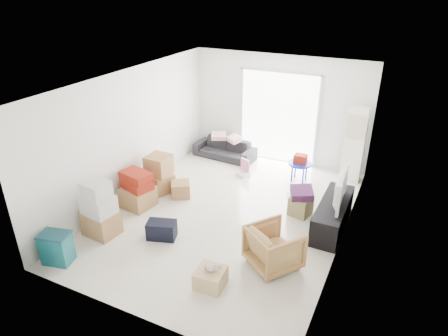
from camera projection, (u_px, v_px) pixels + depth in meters
room_shell at (227, 153)px, 7.50m from camera, size 4.98×6.48×3.18m
sliding_door at (278, 114)px, 9.96m from camera, size 2.10×0.04×2.33m
ac_tower at (354, 145)px, 9.09m from camera, size 0.45×0.30×1.75m
tv_console at (333, 215)px, 7.54m from camera, size 0.49×1.63×0.54m
television at (335, 199)px, 7.40m from camera, size 0.67×1.10×0.14m
sofa at (225, 146)px, 10.47m from camera, size 1.67×0.59×0.64m
pillow_left at (219, 131)px, 10.41m from camera, size 0.42×0.38×0.11m
pillow_right at (234, 134)px, 10.22m from camera, size 0.44×0.42×0.12m
armchair at (274, 246)px, 6.48m from camera, size 1.04×1.02×0.78m
storage_bins at (57, 248)px, 6.61m from camera, size 0.55×0.44×0.56m
box_stack_a at (100, 211)px, 7.26m from camera, size 0.63×0.54×1.08m
box_stack_b at (137, 190)px, 8.21m from camera, size 0.73×0.66×0.78m
box_stack_c at (159, 174)px, 8.79m from camera, size 0.70×0.65×0.85m
loose_box at (181, 189)px, 8.67m from camera, size 0.55×0.55×0.33m
duffel_bag at (162, 230)px, 7.28m from camera, size 0.59×0.46×0.33m
ottoman at (300, 206)px, 7.99m from camera, size 0.46×0.46×0.39m
blanket at (302, 194)px, 7.87m from camera, size 0.56×0.56×0.14m
kids_table at (300, 162)px, 9.19m from camera, size 0.54×0.54×0.66m
toy_walker at (244, 171)px, 9.62m from camera, size 0.37×0.35×0.39m
wood_crate at (210, 278)px, 6.15m from camera, size 0.47×0.47×0.29m
plush_bunny at (212, 267)px, 6.06m from camera, size 0.26×0.15×0.13m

